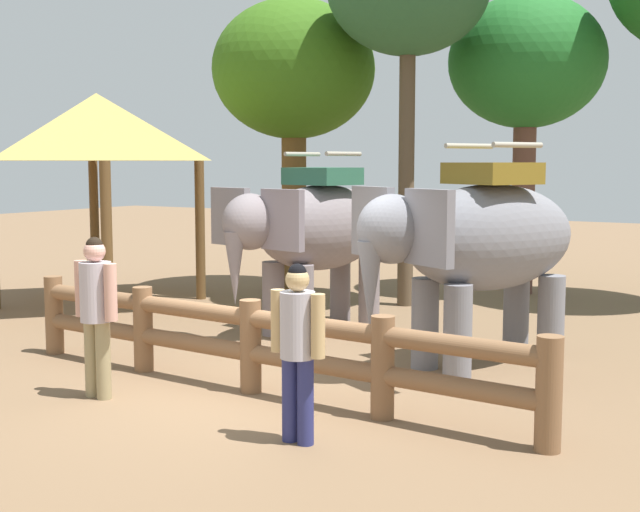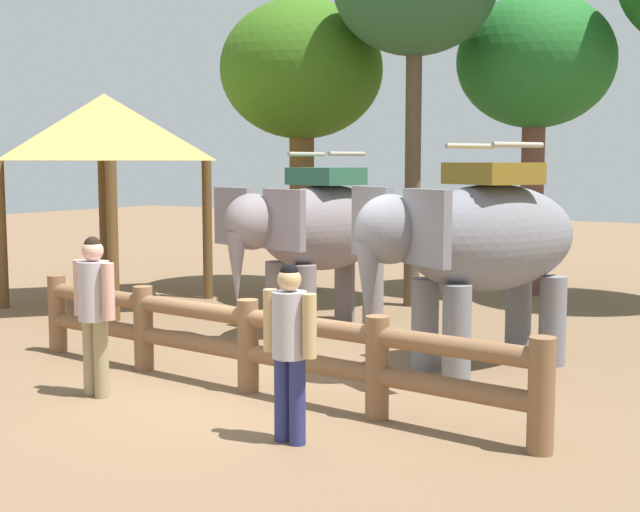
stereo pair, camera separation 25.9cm
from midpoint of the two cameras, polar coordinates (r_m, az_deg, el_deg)
The scene contains 9 objects.
ground_plane at distance 9.61m, azimuth -6.00°, elevation -9.27°, with size 60.00×60.00×0.00m, color brown.
log_fence at distance 9.59m, azimuth -5.45°, elevation -5.57°, with size 7.09×0.69×1.05m.
elephant_near_left at distance 12.75m, azimuth -1.05°, elevation 1.62°, with size 1.98×3.25×2.73m.
elephant_center at distance 10.69m, azimuth 9.82°, elevation 0.88°, with size 2.62×3.29×2.81m.
tourist_woman_in_black at distance 9.61m, azimuth -15.52°, elevation -3.21°, with size 0.63×0.37×1.77m.
tourist_man_in_blue at distance 7.79m, azimuth -2.47°, elevation -5.65°, with size 0.59×0.35×1.67m.
thatched_shelter at distance 15.90m, azimuth -15.16°, elevation 8.19°, with size 3.71×3.71×3.80m.
tree_far_left at distance 17.14m, azimuth 13.25°, elevation 12.31°, with size 3.00×3.00×5.77m.
tree_back_center at distance 17.15m, azimuth -2.22°, elevation 12.14°, with size 3.22×3.22×5.76m.
Camera 1 is at (5.51, -7.43, 2.58)m, focal length 47.78 mm.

